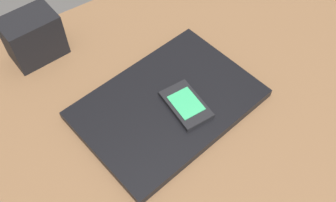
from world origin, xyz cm
name	(u,v)px	position (x,y,z in cm)	size (l,w,h in cm)	color
desk_surface	(198,99)	(0.00, 0.00, 1.50)	(120.00, 80.00, 3.00)	brown
laptop_closed	(168,104)	(7.04, -1.10, 3.95)	(35.70, 24.84, 1.90)	black
cell_phone_on_laptop	(186,105)	(4.80, 1.96, 5.49)	(6.73, 10.77, 1.24)	black
desk_organizer	(33,37)	(22.99, -29.97, 8.25)	(11.59, 8.15, 10.50)	black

